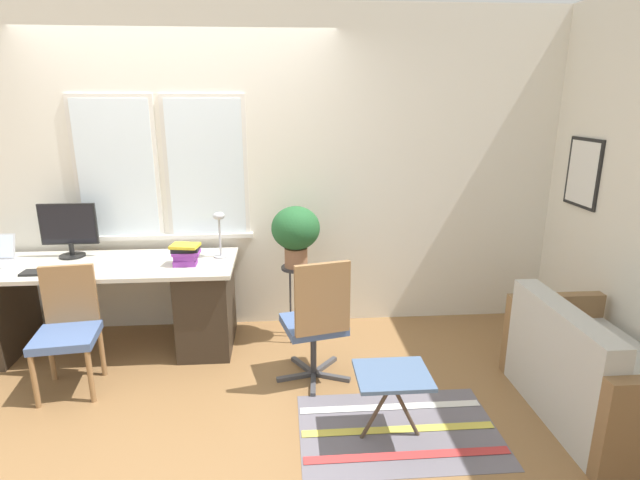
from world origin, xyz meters
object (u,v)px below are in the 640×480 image
(book_stack, at_px, (186,254))
(couch_loveseat, at_px, (592,377))
(office_chair_swivel, at_px, (317,321))
(plant_stand, at_px, (296,276))
(monitor, at_px, (69,229))
(mouse, at_px, (82,269))
(keyboard, at_px, (46,272))
(desk_chair_wooden, at_px, (68,327))
(desk_lamp, at_px, (219,226))
(potted_plant, at_px, (296,231))
(folding_stool, at_px, (392,379))

(book_stack, bearing_deg, couch_loveseat, -21.78)
(office_chair_swivel, relative_size, plant_stand, 1.46)
(monitor, relative_size, mouse, 7.22)
(keyboard, relative_size, couch_loveseat, 0.27)
(mouse, xyz_separation_m, desk_chair_wooden, (0.00, -0.37, -0.29))
(book_stack, bearing_deg, monitor, 163.91)
(desk_lamp, distance_m, book_stack, 0.34)
(mouse, xyz_separation_m, desk_lamp, (0.99, 0.27, 0.24))
(keyboard, relative_size, desk_lamp, 0.89)
(potted_plant, bearing_deg, keyboard, -171.73)
(book_stack, xyz_separation_m, folding_stool, (1.37, -1.19, -0.42))
(desk_chair_wooden, distance_m, plant_stand, 1.71)
(keyboard, relative_size, office_chair_swivel, 0.35)
(mouse, bearing_deg, plant_stand, 8.58)
(monitor, height_order, plant_stand, monitor)
(book_stack, bearing_deg, desk_chair_wooden, -147.92)
(desk_lamp, xyz_separation_m, potted_plant, (0.61, -0.03, -0.04))
(plant_stand, bearing_deg, office_chair_swivel, -80.21)
(book_stack, height_order, desk_chair_wooden, book_stack)
(office_chair_swivel, distance_m, couch_loveseat, 1.80)
(desk_lamp, height_order, potted_plant, potted_plant)
(desk_lamp, xyz_separation_m, couch_loveseat, (2.43, -1.25, -0.71))
(desk_lamp, bearing_deg, keyboard, -166.44)
(monitor, distance_m, folding_stool, 2.81)
(potted_plant, bearing_deg, office_chair_swivel, -80.21)
(keyboard, distance_m, desk_lamp, 1.30)
(plant_stand, bearing_deg, couch_loveseat, -33.60)
(plant_stand, bearing_deg, desk_lamp, 177.10)
(desk_lamp, bearing_deg, plant_stand, -2.90)
(keyboard, xyz_separation_m, office_chair_swivel, (1.97, -0.42, -0.26))
(office_chair_swivel, relative_size, couch_loveseat, 0.78)
(office_chair_swivel, distance_m, plant_stand, 0.70)
(mouse, relative_size, book_stack, 0.27)
(couch_loveseat, height_order, plant_stand, couch_loveseat)
(desk_lamp, height_order, plant_stand, desk_lamp)
(monitor, xyz_separation_m, office_chair_swivel, (1.93, -0.82, -0.49))
(plant_stand, bearing_deg, potted_plant, 180.00)
(desk_chair_wooden, relative_size, potted_plant, 1.70)
(keyboard, bearing_deg, potted_plant, 8.27)
(monitor, distance_m, plant_stand, 1.86)
(office_chair_swivel, bearing_deg, couch_loveseat, 149.42)
(desk_lamp, height_order, book_stack, desk_lamp)
(book_stack, distance_m, office_chair_swivel, 1.16)
(couch_loveseat, distance_m, plant_stand, 2.21)
(book_stack, height_order, couch_loveseat, book_stack)
(mouse, distance_m, potted_plant, 1.63)
(desk_chair_wooden, bearing_deg, couch_loveseat, -16.61)
(keyboard, xyz_separation_m, couch_loveseat, (3.68, -0.95, -0.46))
(desk_chair_wooden, xyz_separation_m, folding_stool, (2.11, -0.73, -0.06))
(keyboard, distance_m, mouse, 0.25)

